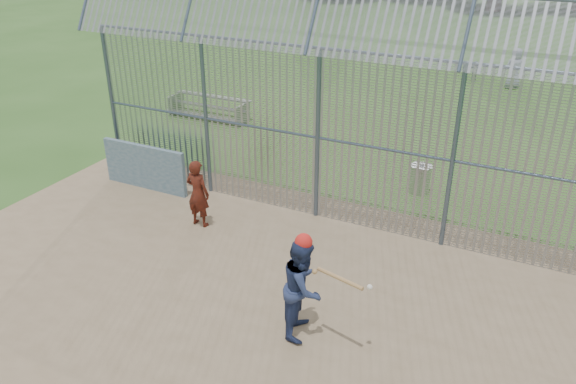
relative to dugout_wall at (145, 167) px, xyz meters
The scene contains 11 objects.
ground 5.47m from the dugout_wall, 32.23° to the right, with size 120.00×120.00×0.00m, color #2D511E.
dirt_infield 5.75m from the dugout_wall, 36.47° to the right, with size 14.00×10.00×0.02m, color #756047.
dugout_wall is the anchor object (origin of this frame).
batter 6.93m from the dugout_wall, 28.63° to the right, with size 0.88×0.68×1.80m, color navy.
onlooker 2.58m from the dugout_wall, 23.03° to the right, with size 0.59×0.39×1.61m, color maroon.
bg_kid_standing 16.22m from the dugout_wall, 62.64° to the left, with size 0.81×0.53×1.66m, color slate.
bg_kid_seated 15.88m from the dugout_wall, 68.37° to the left, with size 0.52×0.22×0.89m, color slate.
batting_gear 7.13m from the dugout_wall, 28.33° to the right, with size 1.36×0.43×0.62m.
trash_can 7.15m from the dugout_wall, 24.71° to the left, with size 0.56×0.56×0.82m.
bleacher 5.79m from the dugout_wall, 107.24° to the left, with size 3.00×0.95×0.72m.
backstop_fence 6.66m from the dugout_wall, ahead, with size 20.09×0.81×5.30m.
Camera 1 is at (4.66, -7.41, 6.49)m, focal length 35.00 mm.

